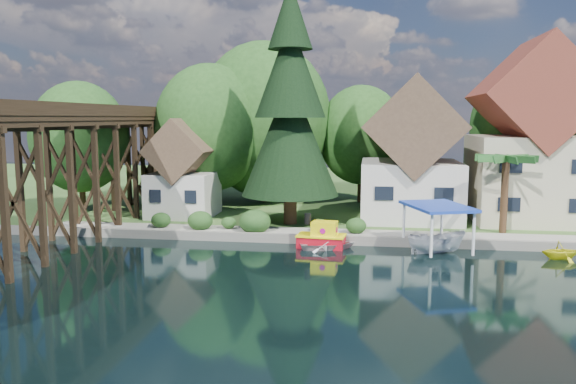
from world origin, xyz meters
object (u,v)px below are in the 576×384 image
object	(u,v)px
palm_tree	(506,161)
boat_canopy	(437,233)
boat_yellow	(561,249)
boat_white_a	(328,243)
trestle_bridge	(62,165)
house_center	(531,144)
shed	(183,175)
conifer	(290,109)
house_left	(411,160)
tugboat	(322,237)

from	to	relation	value
palm_tree	boat_canopy	world-z (taller)	palm_tree
boat_yellow	boat_white_a	bearing A→B (deg)	73.74
trestle_bridge	house_center	distance (m)	33.96
shed	boat_white_a	size ratio (longest dim) A/B	2.18
conifer	shed	bearing A→B (deg)	166.50
shed	boat_yellow	world-z (taller)	shed
boat_white_a	house_left	bearing A→B (deg)	-48.95
shed	palm_tree	bearing A→B (deg)	-8.01
trestle_bridge	tugboat	world-z (taller)	trestle_bridge
trestle_bridge	tugboat	distance (m)	17.58
boat_canopy	palm_tree	bearing A→B (deg)	43.01
tugboat	palm_tree	bearing A→B (deg)	18.41
palm_tree	tugboat	world-z (taller)	palm_tree
trestle_bridge	conifer	xyz separation A→B (m)	(14.01, 7.16, 3.66)
boat_white_a	boat_canopy	distance (m)	6.86
conifer	tugboat	bearing A→B (deg)	-61.73
boat_white_a	palm_tree	bearing A→B (deg)	-86.72
conifer	boat_white_a	world-z (taller)	conifer
palm_tree	boat_yellow	world-z (taller)	palm_tree
conifer	boat_yellow	distance (m)	20.17
shed	conifer	bearing A→B (deg)	-13.50
boat_canopy	tugboat	bearing A→B (deg)	175.34
shed	tugboat	size ratio (longest dim) A/B	2.41
house_left	tugboat	distance (m)	11.73
conifer	tugboat	distance (m)	10.26
house_left	conifer	world-z (taller)	conifer
shed	house_center	bearing A→B (deg)	4.24
boat_white_a	tugboat	bearing A→B (deg)	34.56
house_left	trestle_bridge	bearing A→B (deg)	-154.79
shed	conifer	world-z (taller)	conifer
shed	boat_white_a	xyz separation A→B (m)	(12.26, -7.76, -3.45)
house_left	tugboat	xyz separation A→B (m)	(-6.15, -8.93, -4.46)
conifer	house_left	bearing A→B (deg)	22.18
house_center	palm_tree	bearing A→B (deg)	-118.96
conifer	tugboat	world-z (taller)	conifer
shed	palm_tree	world-z (taller)	shed
boat_canopy	boat_yellow	size ratio (longest dim) A/B	2.37
house_center	boat_yellow	size ratio (longest dim) A/B	5.93
house_center	palm_tree	size ratio (longest dim) A/B	2.44
boat_yellow	shed	bearing A→B (deg)	58.86
house_left	house_center	xyz separation A→B (m)	(9.00, 0.50, 1.28)
boat_yellow	tugboat	bearing A→B (deg)	72.54
conifer	palm_tree	xyz separation A→B (m)	(15.01, -1.22, -3.54)
shed	boat_canopy	distance (m)	20.82
palm_tree	house_left	bearing A→B (deg)	140.98
shed	boat_canopy	xyz separation A→B (m)	(19.05, -8.02, -2.52)
house_left	shed	bearing A→B (deg)	-175.23
conifer	boat_white_a	distance (m)	10.79
conifer	palm_tree	bearing A→B (deg)	-4.63
boat_yellow	house_left	bearing A→B (deg)	26.20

